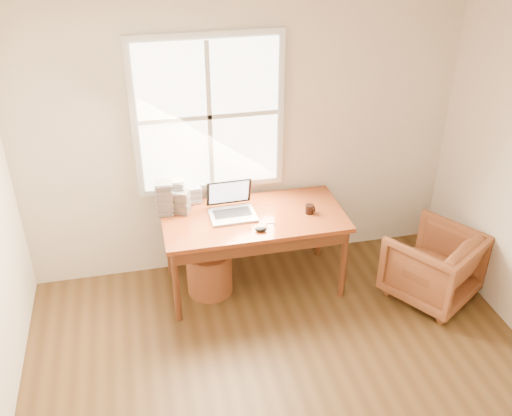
# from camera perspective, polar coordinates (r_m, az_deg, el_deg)

# --- Properties ---
(room_shell) EXTENTS (4.04, 4.54, 2.64)m
(room_shell) POSITION_cam_1_polar(r_m,az_deg,el_deg) (3.36, 5.49, -6.62)
(room_shell) COLOR #51371B
(room_shell) RESTS_ON ground
(desk) EXTENTS (1.60, 0.80, 0.04)m
(desk) POSITION_cam_1_polar(r_m,az_deg,el_deg) (5.01, -0.24, -0.97)
(desk) COLOR brown
(desk) RESTS_ON room_shell
(armchair) EXTENTS (0.97, 0.98, 0.65)m
(armchair) POSITION_cam_1_polar(r_m,az_deg,el_deg) (5.34, 17.25, -5.47)
(armchair) COLOR brown
(armchair) RESTS_ON room_shell
(wicker_stool) EXTENTS (0.48, 0.48, 0.41)m
(wicker_stool) POSITION_cam_1_polar(r_m,az_deg,el_deg) (5.24, -4.68, -6.39)
(wicker_stool) COLOR brown
(wicker_stool) RESTS_ON room_shell
(laptop) EXTENTS (0.46, 0.48, 0.33)m
(laptop) POSITION_cam_1_polar(r_m,az_deg,el_deg) (4.90, -2.36, 0.79)
(laptop) COLOR #B2B3B9
(laptop) RESTS_ON desk
(mouse) EXTENTS (0.11, 0.08, 0.03)m
(mouse) POSITION_cam_1_polar(r_m,az_deg,el_deg) (4.78, 0.50, -2.15)
(mouse) COLOR black
(mouse) RESTS_ON desk
(coffee_mug) EXTENTS (0.09, 0.09, 0.08)m
(coffee_mug) POSITION_cam_1_polar(r_m,az_deg,el_deg) (5.03, 5.37, -0.12)
(coffee_mug) COLOR black
(coffee_mug) RESTS_ON desk
(cd_stack_a) EXTENTS (0.16, 0.14, 0.29)m
(cd_stack_a) POSITION_cam_1_polar(r_m,az_deg,el_deg) (5.09, -8.00, 1.35)
(cd_stack_a) COLOR silver
(cd_stack_a) RESTS_ON desk
(cd_stack_b) EXTENTS (0.17, 0.17, 0.21)m
(cd_stack_b) POSITION_cam_1_polar(r_m,az_deg,el_deg) (5.04, -7.50, 0.64)
(cd_stack_b) COLOR #2A2A2F
(cd_stack_b) RESTS_ON desk
(cd_stack_c) EXTENTS (0.14, 0.12, 0.31)m
(cd_stack_c) POSITION_cam_1_polar(r_m,az_deg,el_deg) (5.01, -9.16, 0.96)
(cd_stack_c) COLOR #A0A0AD
(cd_stack_c) RESTS_ON desk
(cd_stack_d) EXTENTS (0.15, 0.13, 0.16)m
(cd_stack_d) POSITION_cam_1_polar(r_m,az_deg,el_deg) (5.20, -6.30, 1.39)
(cd_stack_d) COLOR silver
(cd_stack_d) RESTS_ON desk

